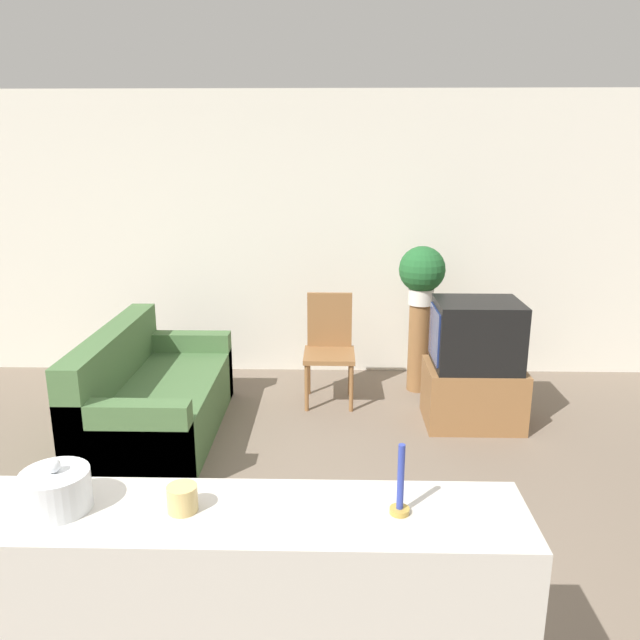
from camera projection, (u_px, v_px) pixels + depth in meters
name	position (u px, v px, depth m)	size (l,w,h in m)	color
ground_plane	(219.00, 605.00, 3.07)	(14.00, 14.00, 0.00)	#756656
wall_back	(277.00, 237.00, 6.02)	(9.00, 0.06, 2.70)	silver
couch	(152.00, 400.00, 4.83)	(0.87, 1.73, 0.85)	#476B3D
tv_stand	(473.00, 395.00, 5.06)	(0.77, 0.57, 0.49)	olive
television	(476.00, 334.00, 4.92)	(0.67, 0.54, 0.54)	black
wooden_chair	(329.00, 344.00, 5.48)	(0.44, 0.44, 0.95)	olive
plant_stand	(419.00, 347.00, 5.72)	(0.20, 0.20, 0.82)	olive
potted_plant	(422.00, 272.00, 5.53)	(0.41, 0.41, 0.52)	white
foreground_counter	(182.00, 624.00, 2.31)	(2.49, 0.44, 0.96)	beige
decorative_bowl	(56.00, 490.00, 2.17)	(0.24, 0.24, 0.19)	silver
candle_jar	(182.00, 498.00, 2.17)	(0.11, 0.11, 0.09)	tan
candlestick	(400.00, 491.00, 2.14)	(0.07, 0.07, 0.26)	#B7933D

